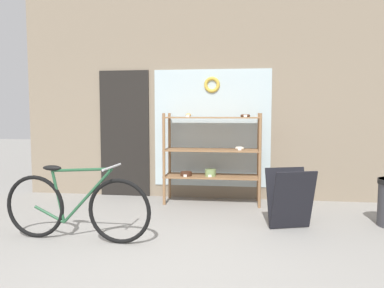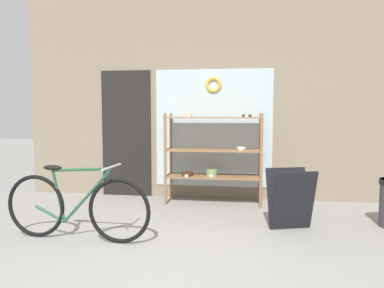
# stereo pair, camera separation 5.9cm
# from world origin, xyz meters

# --- Properties ---
(ground_plane) EXTENTS (30.00, 30.00, 0.00)m
(ground_plane) POSITION_xyz_m (0.00, 0.00, 0.00)
(ground_plane) COLOR gray
(storefront_facade) EXTENTS (5.94, 0.13, 3.49)m
(storefront_facade) POSITION_xyz_m (-0.03, 2.96, 1.71)
(storefront_facade) COLOR gray
(storefront_facade) RESTS_ON ground_plane
(display_case) EXTENTS (1.48, 0.49, 1.40)m
(display_case) POSITION_xyz_m (0.23, 2.58, 0.81)
(display_case) COLOR #8E6642
(display_case) RESTS_ON ground_plane
(bicycle) EXTENTS (1.71, 0.46, 0.84)m
(bicycle) POSITION_xyz_m (-1.12, 0.67, 0.38)
(bicycle) COLOR black
(bicycle) RESTS_ON ground_plane
(sandwich_board) EXTENTS (0.60, 0.51, 0.72)m
(sandwich_board) POSITION_xyz_m (1.27, 1.42, 0.37)
(sandwich_board) COLOR black
(sandwich_board) RESTS_ON ground_plane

